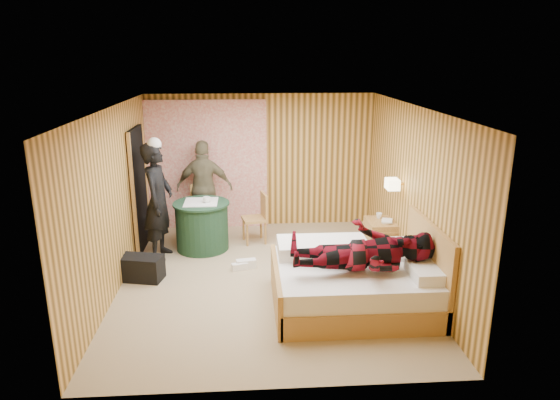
{
  "coord_description": "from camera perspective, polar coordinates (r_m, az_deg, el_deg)",
  "views": [
    {
      "loc": [
        -0.27,
        -6.7,
        3.19
      ],
      "look_at": [
        0.23,
        0.56,
        1.05
      ],
      "focal_mm": 32.0,
      "sensor_mm": 36.0,
      "label": 1
    }
  ],
  "objects": [
    {
      "name": "cup_table",
      "position": [
        8.3,
        -8.38,
        0.04
      ],
      "size": [
        0.15,
        0.15,
        0.1
      ],
      "primitive_type": "imported",
      "rotation": [
        0.0,
        0.0,
        0.26
      ],
      "color": "white",
      "rests_on": "round_table"
    },
    {
      "name": "wall_right",
      "position": [
        7.37,
        15.01,
        0.54
      ],
      "size": [
        0.02,
        5.0,
        2.5
      ],
      "primitive_type": "cube",
      "color": "#EBB25A",
      "rests_on": "floor"
    },
    {
      "name": "round_table",
      "position": [
        8.49,
        -8.9,
        -2.87
      ],
      "size": [
        0.94,
        0.94,
        0.83
      ],
      "color": "#1E4128",
      "rests_on": "floor"
    },
    {
      "name": "wall_lamp",
      "position": [
        7.72,
        12.75,
        1.79
      ],
      "size": [
        0.26,
        0.24,
        0.16
      ],
      "color": "gold",
      "rests_on": "wall_right"
    },
    {
      "name": "book_upper",
      "position": [
        8.18,
        11.56,
        -2.27
      ],
      "size": [
        0.23,
        0.26,
        0.02
      ],
      "primitive_type": "imported",
      "rotation": [
        0.0,
        0.0,
        -0.33
      ],
      "color": "white",
      "rests_on": "nightstand"
    },
    {
      "name": "woman_standing",
      "position": [
        8.14,
        -13.74,
        -0.14
      ],
      "size": [
        0.54,
        0.74,
        1.88
      ],
      "primitive_type": "imported",
      "rotation": [
        0.0,
        0.0,
        1.43
      ],
      "color": "black",
      "rests_on": "floor"
    },
    {
      "name": "bed",
      "position": [
        6.68,
        8.63,
        -9.24
      ],
      "size": [
        2.07,
        1.63,
        1.12
      ],
      "color": "tan",
      "rests_on": "floor"
    },
    {
      "name": "sneaker_right",
      "position": [
        7.79,
        -3.89,
        -7.28
      ],
      "size": [
        0.32,
        0.17,
        0.14
      ],
      "primitive_type": "cube",
      "rotation": [
        0.0,
        0.0,
        0.16
      ],
      "color": "white",
      "rests_on": "floor"
    },
    {
      "name": "duffel_bag",
      "position": [
        7.63,
        -15.65,
        -7.49
      ],
      "size": [
        0.7,
        0.47,
        0.36
      ],
      "primitive_type": "cube",
      "rotation": [
        0.0,
        0.0,
        -0.22
      ],
      "color": "black",
      "rests_on": "floor"
    },
    {
      "name": "doorway",
      "position": [
        8.58,
        -15.81,
        1.13
      ],
      "size": [
        0.06,
        0.9,
        2.05
      ],
      "primitive_type": "cube",
      "color": "black",
      "rests_on": "floor"
    },
    {
      "name": "chair_far",
      "position": [
        9.15,
        -8.72,
        -0.65
      ],
      "size": [
        0.54,
        0.54,
        0.93
      ],
      "rotation": [
        0.0,
        0.0,
        0.34
      ],
      "color": "tan",
      "rests_on": "floor"
    },
    {
      "name": "nightstand",
      "position": [
        8.33,
        11.35,
        -4.22
      ],
      "size": [
        0.45,
        0.61,
        0.59
      ],
      "color": "tan",
      "rests_on": "floor"
    },
    {
      "name": "wall_left",
      "position": [
        7.22,
        -18.44,
        -0.08
      ],
      "size": [
        0.02,
        5.0,
        2.5
      ],
      "primitive_type": "cube",
      "color": "#EBB25A",
      "rests_on": "floor"
    },
    {
      "name": "chair_near",
      "position": [
        8.68,
        -2.48,
        -1.62
      ],
      "size": [
        0.47,
        0.47,
        0.88
      ],
      "rotation": [
        0.0,
        0.0,
        -1.37
      ],
      "color": "tan",
      "rests_on": "floor"
    },
    {
      "name": "wall_back",
      "position": [
        9.41,
        -2.17,
        4.47
      ],
      "size": [
        4.2,
        0.02,
        2.5
      ],
      "primitive_type": "cube",
      "color": "#EBB25A",
      "rests_on": "floor"
    },
    {
      "name": "curtain",
      "position": [
        9.38,
        -8.29,
        3.95
      ],
      "size": [
        2.2,
        0.08,
        2.4
      ],
      "primitive_type": "cube",
      "color": "white",
      "rests_on": "floor"
    },
    {
      "name": "sneaker_left",
      "position": [
        7.74,
        -4.63,
        -7.59
      ],
      "size": [
        0.26,
        0.16,
        0.11
      ],
      "primitive_type": "cube",
      "rotation": [
        0.0,
        0.0,
        0.27
      ],
      "color": "white",
      "rests_on": "floor"
    },
    {
      "name": "floor",
      "position": [
        7.43,
        -1.46,
        -9.06
      ],
      "size": [
        4.2,
        5.0,
        0.01
      ],
      "primitive_type": "cube",
      "color": "tan",
      "rests_on": "ground"
    },
    {
      "name": "man_at_table",
      "position": [
        9.11,
        -8.62,
        1.39
      ],
      "size": [
        1.04,
        0.5,
        1.72
      ],
      "primitive_type": "imported",
      "rotation": [
        0.0,
        0.0,
        3.07
      ],
      "color": "#6F674A",
      "rests_on": "floor"
    },
    {
      "name": "book_lower",
      "position": [
        8.18,
        11.56,
        -2.4
      ],
      "size": [
        0.21,
        0.26,
        0.02
      ],
      "primitive_type": "imported",
      "rotation": [
        0.0,
        0.0,
        -0.23
      ],
      "color": "white",
      "rests_on": "nightstand"
    },
    {
      "name": "cup_nightstand",
      "position": [
        8.34,
        11.25,
        -1.77
      ],
      "size": [
        0.13,
        0.13,
        0.09
      ],
      "primitive_type": "imported",
      "rotation": [
        0.0,
        0.0,
        -0.31
      ],
      "color": "white",
      "rests_on": "nightstand"
    },
    {
      "name": "ceiling",
      "position": [
        6.74,
        -1.62,
        10.5
      ],
      "size": [
        4.2,
        5.0,
        0.01
      ],
      "primitive_type": "cube",
      "color": "white",
      "rests_on": "wall_back"
    },
    {
      "name": "man_on_bed",
      "position": [
        6.22,
        9.59,
        -4.58
      ],
      "size": [
        0.86,
        0.67,
        1.77
      ],
      "primitive_type": "imported",
      "rotation": [
        0.0,
        1.57,
        0.0
      ],
      "color": "maroon",
      "rests_on": "bed"
    }
  ]
}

